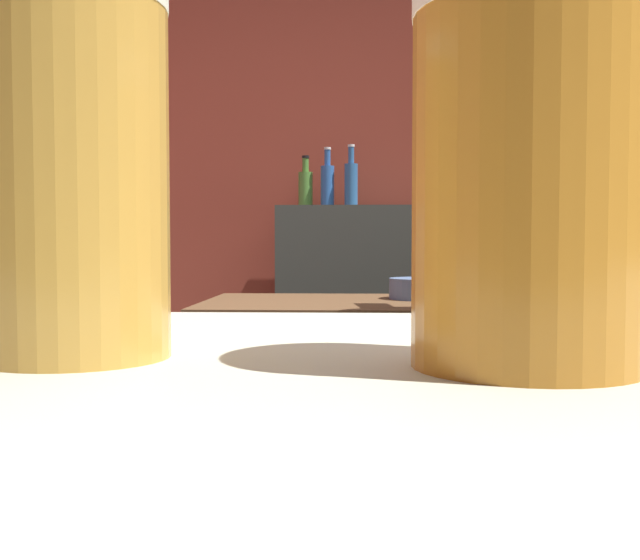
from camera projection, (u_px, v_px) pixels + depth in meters
wall_back at (416, 183)px, 3.43m from camera, size 5.20×0.10×2.70m
prep_counter at (584, 466)px, 2.06m from camera, size 2.10×0.60×0.91m
back_shelf at (380, 350)px, 3.20m from camera, size 0.86×0.36×1.23m
bartender at (563, 281)px, 1.59m from camera, size 0.45×0.53×1.71m
mixing_bowl at (427, 289)px, 2.14m from camera, size 0.22×0.22×0.06m
chefs_knife at (626, 302)px, 1.99m from camera, size 0.24×0.04×0.01m
pint_glass_near at (74, 171)px, 0.29m from camera, size 0.07×0.07×0.15m
pint_glass_far at (528, 172)px, 0.27m from camera, size 0.08×0.08×0.14m
bottle_olive_oil at (306, 188)px, 3.27m from camera, size 0.06×0.06×0.23m
bottle_hot_sauce at (351, 183)px, 3.20m from camera, size 0.06×0.06×0.27m
bottle_vinegar at (327, 184)px, 3.23m from camera, size 0.06×0.06×0.26m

